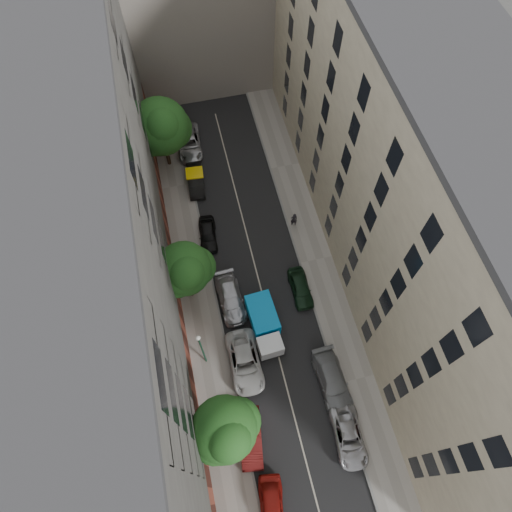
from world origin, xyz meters
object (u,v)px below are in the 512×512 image
object	(u,v)px
car_left_1	(251,438)
car_right_2	(301,288)
car_left_2	(245,362)
car_right_0	(349,437)
car_left_0	(272,508)
car_left_6	(189,143)
car_left_4	(208,234)
lamp_post	(201,347)
tarp_truck	(265,324)
car_left_3	(231,298)
tree_near	(226,431)
tree_far	(162,128)
pedestrian	(294,219)
car_right_1	(332,381)
tree_mid	(186,270)
car_left_5	(196,180)

from	to	relation	value
car_left_1	car_right_2	distance (m)	12.80
car_left_2	car_right_0	world-z (taller)	car_left_2
car_left_0	car_left_6	bearing A→B (deg)	99.56
car_left_1	car_left_4	distance (m)	17.92
car_left_4	lamp_post	distance (m)	12.03
tarp_truck	car_left_4	bearing A→B (deg)	103.01
tarp_truck	car_left_3	xyz separation A→B (m)	(-2.20, 3.11, -0.59)
car_right_0	car_right_2	world-z (taller)	car_right_2
tree_near	tree_far	world-z (taller)	tree_far
tarp_truck	car_right_0	size ratio (longest dim) A/B	1.13
pedestrian	car_right_0	bearing A→B (deg)	94.49
car_right_1	lamp_post	xyz separation A→B (m)	(-9.30, 3.96, 3.19)
tree_mid	car_right_2	bearing A→B (deg)	-10.63
car_left_4	pedestrian	size ratio (longest dim) A/B	2.31
car_left_2	tree_mid	distance (m)	8.66
car_left_0	car_left_1	world-z (taller)	car_left_1
car_left_6	car_right_2	size ratio (longest dim) A/B	1.33
car_right_2	pedestrian	distance (m)	6.81
tree_mid	tree_far	bearing A→B (deg)	89.39
tarp_truck	car_left_6	bearing A→B (deg)	94.00
car_left_2	tree_near	size ratio (longest dim) A/B	0.69
car_right_0	tree_near	size ratio (longest dim) A/B	0.60
tree_near	pedestrian	bearing A→B (deg)	60.78
tree_near	car_left_5	bearing A→B (deg)	86.36
tarp_truck	car_left_5	distance (m)	16.45
car_left_6	car_right_2	distance (m)	19.51
tree_far	car_right_0	bearing A→B (deg)	-72.37
car_left_6	car_left_3	bearing A→B (deg)	-84.73
car_left_1	car_right_0	distance (m)	7.24
car_left_3	tree_near	bearing A→B (deg)	-104.48
car_right_0	car_left_6	bearing A→B (deg)	106.54
car_left_0	car_left_3	xyz separation A→B (m)	(0.40, 15.95, -0.01)
car_right_1	pedestrian	bearing A→B (deg)	84.13
pedestrian	car_right_2	bearing A→B (deg)	87.24
tree_mid	car_left_5	bearing A→B (deg)	79.00
tarp_truck	car_left_1	world-z (taller)	tarp_truck
tree_mid	car_right_1	bearing A→B (deg)	-46.59
lamp_post	tree_far	bearing A→B (deg)	89.79
car_left_5	car_left_4	bearing A→B (deg)	-85.32
car_left_1	tree_far	xyz separation A→B (m)	(-2.12, 27.29, 4.45)
car_left_0	car_right_0	world-z (taller)	car_left_0
car_right_2	lamp_post	world-z (taller)	lamp_post
car_left_3	tree_mid	size ratio (longest dim) A/B	0.68
lamp_post	car_right_1	bearing A→B (deg)	-23.08
tarp_truck	car_left_2	bearing A→B (deg)	-135.22
tarp_truck	tree_near	bearing A→B (deg)	-123.84
car_right_2	lamp_post	distance (m)	10.54
car_right_1	lamp_post	distance (m)	10.60
car_left_6	tree_mid	world-z (taller)	tree_mid
car_left_0	pedestrian	distance (m)	23.54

